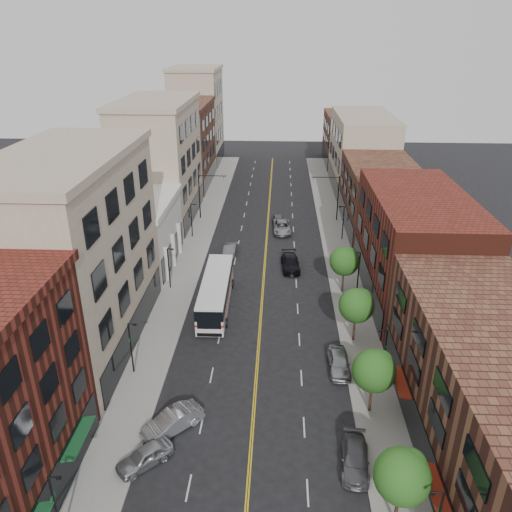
# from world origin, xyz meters

# --- Properties ---
(ground) EXTENTS (220.00, 220.00, 0.00)m
(ground) POSITION_xyz_m (0.00, 0.00, 0.00)
(ground) COLOR black
(ground) RESTS_ON ground
(sidewalk_left) EXTENTS (4.00, 110.00, 0.15)m
(sidewalk_left) POSITION_xyz_m (-10.00, 35.00, 0.07)
(sidewalk_left) COLOR gray
(sidewalk_left) RESTS_ON ground
(sidewalk_right) EXTENTS (4.00, 110.00, 0.15)m
(sidewalk_right) POSITION_xyz_m (10.00, 35.00, 0.07)
(sidewalk_right) COLOR gray
(sidewalk_right) RESTS_ON ground
(bldg_l_tanoffice) EXTENTS (10.00, 22.00, 18.00)m
(bldg_l_tanoffice) POSITION_xyz_m (-17.00, 13.00, 9.00)
(bldg_l_tanoffice) COLOR tan
(bldg_l_tanoffice) RESTS_ON ground
(bldg_l_white) EXTENTS (10.00, 14.00, 8.00)m
(bldg_l_white) POSITION_xyz_m (-17.00, 31.00, 4.00)
(bldg_l_white) COLOR silver
(bldg_l_white) RESTS_ON ground
(bldg_l_far_a) EXTENTS (10.00, 20.00, 18.00)m
(bldg_l_far_a) POSITION_xyz_m (-17.00, 48.00, 9.00)
(bldg_l_far_a) COLOR tan
(bldg_l_far_a) RESTS_ON ground
(bldg_l_far_b) EXTENTS (10.00, 20.00, 15.00)m
(bldg_l_far_b) POSITION_xyz_m (-17.00, 68.00, 7.50)
(bldg_l_far_b) COLOR #562D22
(bldg_l_far_b) RESTS_ON ground
(bldg_l_far_c) EXTENTS (10.00, 16.00, 20.00)m
(bldg_l_far_c) POSITION_xyz_m (-17.00, 86.00, 10.00)
(bldg_l_far_c) COLOR tan
(bldg_l_far_c) RESTS_ON ground
(bldg_r_near) EXTENTS (10.00, 26.00, 10.00)m
(bldg_r_near) POSITION_xyz_m (17.00, 0.00, 5.00)
(bldg_r_near) COLOR #562D22
(bldg_r_near) RESTS_ON ground
(bldg_r_mid) EXTENTS (10.00, 22.00, 12.00)m
(bldg_r_mid) POSITION_xyz_m (17.00, 24.00, 6.00)
(bldg_r_mid) COLOR #572116
(bldg_r_mid) RESTS_ON ground
(bldg_r_far_a) EXTENTS (10.00, 20.00, 10.00)m
(bldg_r_far_a) POSITION_xyz_m (17.00, 45.00, 5.00)
(bldg_r_far_a) COLOR #562D22
(bldg_r_far_a) RESTS_ON ground
(bldg_r_far_b) EXTENTS (10.00, 22.00, 14.00)m
(bldg_r_far_b) POSITION_xyz_m (17.00, 66.00, 7.00)
(bldg_r_far_b) COLOR tan
(bldg_r_far_b) RESTS_ON ground
(bldg_r_far_c) EXTENTS (10.00, 18.00, 11.00)m
(bldg_r_far_c) POSITION_xyz_m (17.00, 86.00, 5.50)
(bldg_r_far_c) COLOR #562D22
(bldg_r_far_c) RESTS_ON ground
(tree_r_0) EXTENTS (3.40, 3.40, 5.59)m
(tree_r_0) POSITION_xyz_m (9.39, -5.93, 4.13)
(tree_r_0) COLOR black
(tree_r_0) RESTS_ON sidewalk_right
(tree_r_1) EXTENTS (3.40, 3.40, 5.59)m
(tree_r_1) POSITION_xyz_m (9.39, 4.07, 4.13)
(tree_r_1) COLOR black
(tree_r_1) RESTS_ON sidewalk_right
(tree_r_2) EXTENTS (3.40, 3.40, 5.59)m
(tree_r_2) POSITION_xyz_m (9.39, 14.07, 4.13)
(tree_r_2) COLOR black
(tree_r_2) RESTS_ON sidewalk_right
(tree_r_3) EXTENTS (3.40, 3.40, 5.59)m
(tree_r_3) POSITION_xyz_m (9.39, 24.07, 4.13)
(tree_r_3) COLOR black
(tree_r_3) RESTS_ON sidewalk_right
(lamp_l_0) EXTENTS (0.81, 0.55, 5.05)m
(lamp_l_0) POSITION_xyz_m (-10.95, -8.00, 2.97)
(lamp_l_0) COLOR black
(lamp_l_0) RESTS_ON sidewalk_left
(lamp_l_1) EXTENTS (0.81, 0.55, 5.05)m
(lamp_l_1) POSITION_xyz_m (-10.95, 8.00, 2.97)
(lamp_l_1) COLOR black
(lamp_l_1) RESTS_ON sidewalk_left
(lamp_l_2) EXTENTS (0.81, 0.55, 5.05)m
(lamp_l_2) POSITION_xyz_m (-10.95, 24.00, 2.97)
(lamp_l_2) COLOR black
(lamp_l_2) RESTS_ON sidewalk_left
(lamp_l_3) EXTENTS (0.81, 0.55, 5.05)m
(lamp_l_3) POSITION_xyz_m (-10.95, 40.00, 2.97)
(lamp_l_3) COLOR black
(lamp_l_3) RESTS_ON sidewalk_left
(lamp_r_1) EXTENTS (0.81, 0.55, 5.05)m
(lamp_r_1) POSITION_xyz_m (10.95, 8.00, 2.97)
(lamp_r_1) COLOR black
(lamp_r_1) RESTS_ON sidewalk_right
(lamp_r_2) EXTENTS (0.81, 0.55, 5.05)m
(lamp_r_2) POSITION_xyz_m (10.95, 24.00, 2.97)
(lamp_r_2) COLOR black
(lamp_r_2) RESTS_ON sidewalk_right
(lamp_r_3) EXTENTS (0.81, 0.55, 5.05)m
(lamp_r_3) POSITION_xyz_m (10.95, 40.00, 2.97)
(lamp_r_3) COLOR black
(lamp_r_3) RESTS_ON sidewalk_right
(signal_mast_left) EXTENTS (4.49, 0.18, 7.20)m
(signal_mast_left) POSITION_xyz_m (-10.27, 48.00, 4.65)
(signal_mast_left) COLOR black
(signal_mast_left) RESTS_ON sidewalk_left
(signal_mast_right) EXTENTS (4.49, 0.18, 7.20)m
(signal_mast_right) POSITION_xyz_m (10.27, 48.00, 4.65)
(signal_mast_right) COLOR black
(signal_mast_right) RESTS_ON sidewalk_right
(city_bus) EXTENTS (3.32, 13.12, 3.36)m
(city_bus) POSITION_xyz_m (-5.03, 20.16, 1.95)
(city_bus) COLOR silver
(city_bus) RESTS_ON ground
(car_angle_a) EXTENTS (4.16, 4.04, 1.41)m
(car_angle_a) POSITION_xyz_m (-7.40, -2.14, 0.71)
(car_angle_a) COLOR #A6A9AE
(car_angle_a) RESTS_ON ground
(car_angle_b) EXTENTS (4.73, 4.63, 1.62)m
(car_angle_b) POSITION_xyz_m (-6.10, 1.28, 0.81)
(car_angle_b) COLOR #B1B3B9
(car_angle_b) RESTS_ON ground
(car_parked_mid) EXTENTS (2.35, 4.86, 1.36)m
(car_parked_mid) POSITION_xyz_m (7.40, -1.60, 0.68)
(car_parked_mid) COLOR #56565B
(car_parked_mid) RESTS_ON ground
(car_parked_far) EXTENTS (1.91, 4.69, 1.59)m
(car_parked_far) POSITION_xyz_m (7.40, 9.35, 0.80)
(car_parked_far) COLOR #9B9DA3
(car_parked_far) RESTS_ON ground
(car_lane_behind) EXTENTS (1.79, 4.69, 1.53)m
(car_lane_behind) POSITION_xyz_m (-4.76, 34.23, 0.76)
(car_lane_behind) COLOR #4F4E54
(car_lane_behind) RESTS_ON ground
(car_lane_a) EXTENTS (2.60, 5.61, 1.59)m
(car_lane_a) POSITION_xyz_m (3.33, 30.08, 0.79)
(car_lane_a) COLOR black
(car_lane_a) RESTS_ON ground
(car_lane_b) EXTENTS (2.88, 5.87, 1.61)m
(car_lane_b) POSITION_xyz_m (2.25, 42.75, 0.80)
(car_lane_b) COLOR #96979D
(car_lane_b) RESTS_ON ground
(car_lane_c) EXTENTS (2.13, 4.52, 1.49)m
(car_lane_c) POSITION_xyz_m (1.65, 45.68, 0.75)
(car_lane_c) COLOR #535358
(car_lane_c) RESTS_ON ground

